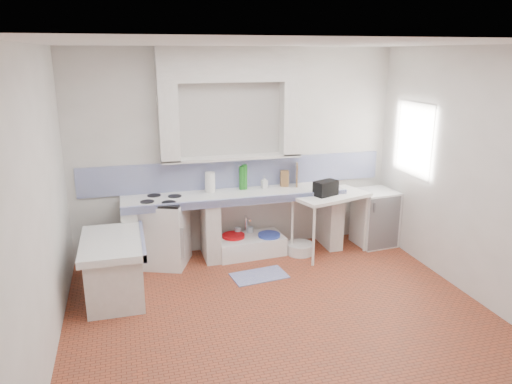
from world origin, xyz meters
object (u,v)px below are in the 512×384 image
object	(u,v)px
fridge	(375,218)
side_table	(329,224)
stove	(163,233)
sink	(249,246)

from	to	relation	value
fridge	side_table	bearing A→B (deg)	-176.28
stove	side_table	distance (m)	2.28
sink	side_table	size ratio (longest dim) A/B	0.91
stove	side_table	world-z (taller)	stove
stove	fridge	world-z (taller)	stove
stove	fridge	xyz separation A→B (m)	(3.04, -0.11, -0.03)
stove	sink	distance (m)	1.22
side_table	fridge	world-z (taller)	fridge
stove	sink	xyz separation A→B (m)	(1.18, 0.01, -0.32)
sink	fridge	xyz separation A→B (m)	(1.86, -0.12, 0.29)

